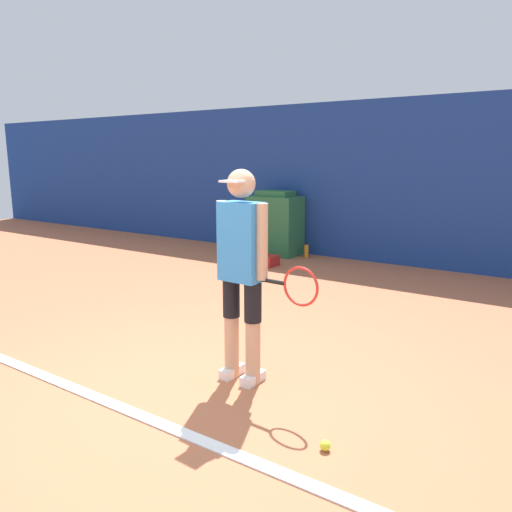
{
  "coord_description": "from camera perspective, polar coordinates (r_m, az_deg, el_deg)",
  "views": [
    {
      "loc": [
        2.39,
        -2.58,
        1.8
      ],
      "look_at": [
        0.14,
        0.72,
        1.0
      ],
      "focal_mm": 35.0,
      "sensor_mm": 36.0,
      "label": 1
    }
  ],
  "objects": [
    {
      "name": "ground_plane",
      "position": [
        3.95,
        -7.88,
        -15.93
      ],
      "size": [
        24.0,
        24.0,
        0.0
      ],
      "primitive_type": "plane",
      "color": "#B76642"
    },
    {
      "name": "back_wall",
      "position": [
        8.59,
        18.25,
        7.85
      ],
      "size": [
        24.0,
        0.1,
        2.75
      ],
      "color": "navy",
      "rests_on": "ground_plane"
    },
    {
      "name": "court_baseline",
      "position": [
        3.71,
        -11.95,
        -17.85
      ],
      "size": [
        21.6,
        0.1,
        0.01
      ],
      "color": "white",
      "rests_on": "ground_plane"
    },
    {
      "name": "tennis_player",
      "position": [
        3.91,
        -1.53,
        -1.2
      ],
      "size": [
        0.94,
        0.29,
        1.71
      ],
      "rotation": [
        0.0,
        0.0,
        -0.05
      ],
      "color": "tan",
      "rests_on": "ground_plane"
    },
    {
      "name": "tennis_ball",
      "position": [
        3.34,
        7.92,
        -20.66
      ],
      "size": [
        0.07,
        0.07,
        0.07
      ],
      "color": "#D1E533",
      "rests_on": "ground_plane"
    },
    {
      "name": "covered_chair",
      "position": [
        9.33,
        2.21,
        3.67
      ],
      "size": [
        0.93,
        0.6,
        1.19
      ],
      "color": "#28663D",
      "rests_on": "ground_plane"
    },
    {
      "name": "equipment_bag",
      "position": [
        8.54,
        -0.3,
        -0.32
      ],
      "size": [
        0.88,
        0.32,
        0.17
      ],
      "color": "#B2231E",
      "rests_on": "ground_plane"
    },
    {
      "name": "water_bottle",
      "position": [
        9.13,
        5.77,
        0.6
      ],
      "size": [
        0.08,
        0.08,
        0.26
      ],
      "color": "orange",
      "rests_on": "ground_plane"
    }
  ]
}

